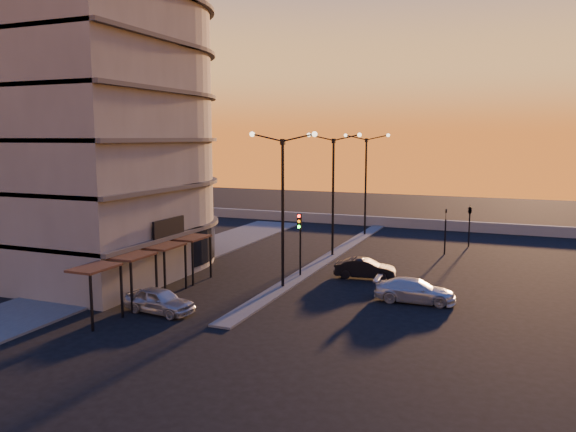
{
  "coord_description": "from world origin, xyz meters",
  "views": [
    {
      "loc": [
        12.92,
        -30.9,
        9.17
      ],
      "look_at": [
        -1.71,
        5.04,
        3.71
      ],
      "focal_mm": 35.0,
      "sensor_mm": 36.0,
      "label": 1
    }
  ],
  "objects_px": {
    "traffic_light_main": "(300,234)",
    "car_wagon": "(415,290)",
    "streetlamp_mid": "(333,184)",
    "car_sedan": "(365,268)",
    "car_hatchback": "(160,300)"
  },
  "relations": [
    {
      "from": "traffic_light_main",
      "to": "car_sedan",
      "type": "distance_m",
      "value": 4.84
    },
    {
      "from": "streetlamp_mid",
      "to": "traffic_light_main",
      "type": "distance_m",
      "value": 7.62
    },
    {
      "from": "traffic_light_main",
      "to": "car_wagon",
      "type": "height_order",
      "value": "traffic_light_main"
    },
    {
      "from": "traffic_light_main",
      "to": "car_hatchback",
      "type": "xyz_separation_m",
      "value": [
        -4.1,
        -9.88,
        -2.22
      ]
    },
    {
      "from": "streetlamp_mid",
      "to": "car_hatchback",
      "type": "height_order",
      "value": "streetlamp_mid"
    },
    {
      "from": "streetlamp_mid",
      "to": "car_sedan",
      "type": "distance_m",
      "value": 8.62
    },
    {
      "from": "streetlamp_mid",
      "to": "car_hatchback",
      "type": "xyz_separation_m",
      "value": [
        -4.1,
        -17.0,
        -4.92
      ]
    },
    {
      "from": "car_hatchback",
      "to": "car_wagon",
      "type": "relative_size",
      "value": 0.87
    },
    {
      "from": "streetlamp_mid",
      "to": "car_sedan",
      "type": "relative_size",
      "value": 2.41
    },
    {
      "from": "streetlamp_mid",
      "to": "car_sedan",
      "type": "height_order",
      "value": "streetlamp_mid"
    },
    {
      "from": "car_hatchback",
      "to": "car_wagon",
      "type": "height_order",
      "value": "car_hatchback"
    },
    {
      "from": "streetlamp_mid",
      "to": "traffic_light_main",
      "type": "height_order",
      "value": "streetlamp_mid"
    },
    {
      "from": "car_sedan",
      "to": "streetlamp_mid",
      "type": "bearing_deg",
      "value": 27.11
    },
    {
      "from": "traffic_light_main",
      "to": "car_sedan",
      "type": "bearing_deg",
      "value": 18.49
    },
    {
      "from": "streetlamp_mid",
      "to": "car_hatchback",
      "type": "bearing_deg",
      "value": -103.55
    }
  ]
}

